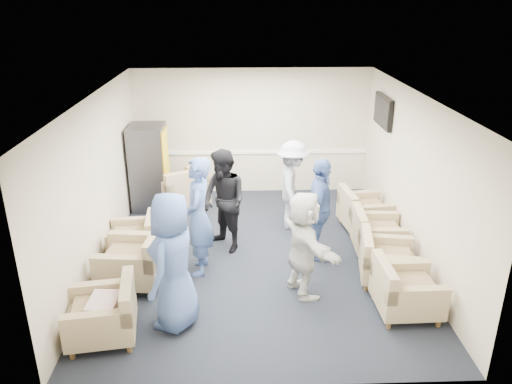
{
  "coord_description": "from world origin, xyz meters",
  "views": [
    {
      "loc": [
        -0.29,
        -7.39,
        4.11
      ],
      "look_at": [
        -0.02,
        0.2,
        1.08
      ],
      "focal_mm": 35.0,
      "sensor_mm": 36.0,
      "label": 1
    }
  ],
  "objects_px": {
    "armchair_left_near": "(106,315)",
    "armchair_left_mid": "(136,262)",
    "armchair_right_midnear": "(384,262)",
    "person_back_right": "(292,185)",
    "armchair_right_midfar": "(375,235)",
    "person_mid_right": "(320,210)",
    "armchair_right_near": "(403,292)",
    "person_back_left": "(224,201)",
    "person_front_left": "(173,262)",
    "armchair_right_far": "(361,212)",
    "person_mid_left": "(198,217)",
    "vending_machine": "(149,167)",
    "person_front_right": "(304,244)",
    "armchair_corner": "(182,190)",
    "armchair_left_far": "(136,239)"
  },
  "relations": [
    {
      "from": "person_back_right",
      "to": "armchair_right_midfar",
      "type": "bearing_deg",
      "value": -125.35
    },
    {
      "from": "armchair_right_far",
      "to": "person_front_left",
      "type": "relative_size",
      "value": 0.49
    },
    {
      "from": "vending_machine",
      "to": "armchair_right_midfar",
      "type": "bearing_deg",
      "value": -27.2
    },
    {
      "from": "person_mid_right",
      "to": "person_back_left",
      "type": "bearing_deg",
      "value": 91.21
    },
    {
      "from": "person_mid_left",
      "to": "person_back_left",
      "type": "relative_size",
      "value": 1.07
    },
    {
      "from": "person_front_left",
      "to": "person_back_right",
      "type": "distance_m",
      "value": 3.43
    },
    {
      "from": "armchair_left_near",
      "to": "armchair_right_midfar",
      "type": "bearing_deg",
      "value": 109.97
    },
    {
      "from": "vending_machine",
      "to": "person_back_right",
      "type": "distance_m",
      "value": 2.98
    },
    {
      "from": "person_back_right",
      "to": "armchair_left_far",
      "type": "bearing_deg",
      "value": 113.47
    },
    {
      "from": "armchair_right_midfar",
      "to": "person_mid_right",
      "type": "relative_size",
      "value": 0.49
    },
    {
      "from": "armchair_left_near",
      "to": "armchair_left_mid",
      "type": "xyz_separation_m",
      "value": [
        0.15,
        1.28,
        0.03
      ]
    },
    {
      "from": "vending_machine",
      "to": "person_mid_right",
      "type": "relative_size",
      "value": 1.0
    },
    {
      "from": "armchair_left_mid",
      "to": "person_mid_left",
      "type": "distance_m",
      "value": 1.14
    },
    {
      "from": "armchair_left_near",
      "to": "person_back_left",
      "type": "height_order",
      "value": "person_back_left"
    },
    {
      "from": "armchair_left_near",
      "to": "vending_machine",
      "type": "bearing_deg",
      "value": 173.03
    },
    {
      "from": "armchair_right_midnear",
      "to": "armchair_left_mid",
      "type": "bearing_deg",
      "value": 99.02
    },
    {
      "from": "person_mid_right",
      "to": "person_front_right",
      "type": "height_order",
      "value": "person_mid_right"
    },
    {
      "from": "person_back_left",
      "to": "person_front_right",
      "type": "height_order",
      "value": "person_back_left"
    },
    {
      "from": "armchair_corner",
      "to": "person_front_right",
      "type": "bearing_deg",
      "value": 93.54
    },
    {
      "from": "armchair_left_mid",
      "to": "armchair_right_near",
      "type": "distance_m",
      "value": 3.87
    },
    {
      "from": "person_front_left",
      "to": "person_back_right",
      "type": "relative_size",
      "value": 1.11
    },
    {
      "from": "armchair_right_midfar",
      "to": "person_mid_left",
      "type": "bearing_deg",
      "value": 103.01
    },
    {
      "from": "armchair_right_near",
      "to": "armchair_right_midfar",
      "type": "relative_size",
      "value": 1.0
    },
    {
      "from": "person_mid_right",
      "to": "person_front_right",
      "type": "xyz_separation_m",
      "value": [
        -0.39,
        -1.05,
        -0.07
      ]
    },
    {
      "from": "armchair_left_far",
      "to": "person_back_right",
      "type": "bearing_deg",
      "value": 106.07
    },
    {
      "from": "armchair_right_midnear",
      "to": "person_mid_right",
      "type": "height_order",
      "value": "person_mid_right"
    },
    {
      "from": "person_back_left",
      "to": "person_front_right",
      "type": "xyz_separation_m",
      "value": [
        1.17,
        -1.41,
        -0.08
      ]
    },
    {
      "from": "armchair_right_midfar",
      "to": "person_mid_right",
      "type": "height_order",
      "value": "person_mid_right"
    },
    {
      "from": "armchair_left_near",
      "to": "person_mid_right",
      "type": "xyz_separation_m",
      "value": [
        3.0,
        1.99,
        0.53
      ]
    },
    {
      "from": "armchair_left_far",
      "to": "person_front_left",
      "type": "distance_m",
      "value": 2.18
    },
    {
      "from": "armchair_right_far",
      "to": "person_back_right",
      "type": "height_order",
      "value": "person_back_right"
    },
    {
      "from": "armchair_left_near",
      "to": "person_back_right",
      "type": "distance_m",
      "value": 4.18
    },
    {
      "from": "armchair_left_near",
      "to": "armchair_right_midnear",
      "type": "bearing_deg",
      "value": 99.25
    },
    {
      "from": "armchair_left_near",
      "to": "person_mid_right",
      "type": "bearing_deg",
      "value": 115.28
    },
    {
      "from": "armchair_right_far",
      "to": "armchair_right_near",
      "type": "bearing_deg",
      "value": 172.07
    },
    {
      "from": "armchair_left_far",
      "to": "person_front_left",
      "type": "height_order",
      "value": "person_front_left"
    },
    {
      "from": "armchair_right_midnear",
      "to": "person_back_right",
      "type": "relative_size",
      "value": 0.56
    },
    {
      "from": "person_back_left",
      "to": "person_front_left",
      "type": "bearing_deg",
      "value": -54.07
    },
    {
      "from": "armchair_left_mid",
      "to": "person_front_left",
      "type": "relative_size",
      "value": 0.54
    },
    {
      "from": "armchair_right_near",
      "to": "person_mid_left",
      "type": "relative_size",
      "value": 0.45
    },
    {
      "from": "armchair_left_near",
      "to": "armchair_corner",
      "type": "height_order",
      "value": "armchair_corner"
    },
    {
      "from": "armchair_right_midnear",
      "to": "vending_machine",
      "type": "xyz_separation_m",
      "value": [
        -3.99,
        3.01,
        0.53
      ]
    },
    {
      "from": "vending_machine",
      "to": "person_mid_left",
      "type": "bearing_deg",
      "value": -65.94
    },
    {
      "from": "armchair_left_near",
      "to": "armchair_right_far",
      "type": "distance_m",
      "value": 5.01
    },
    {
      "from": "armchair_left_mid",
      "to": "person_back_left",
      "type": "distance_m",
      "value": 1.77
    },
    {
      "from": "armchair_left_far",
      "to": "armchair_left_mid",
      "type": "bearing_deg",
      "value": 6.87
    },
    {
      "from": "armchair_right_near",
      "to": "armchair_corner",
      "type": "height_order",
      "value": "armchair_corner"
    },
    {
      "from": "armchair_right_near",
      "to": "person_back_left",
      "type": "height_order",
      "value": "person_back_left"
    },
    {
      "from": "armchair_right_midfar",
      "to": "armchair_corner",
      "type": "bearing_deg",
      "value": 62.46
    },
    {
      "from": "armchair_corner",
      "to": "person_front_right",
      "type": "relative_size",
      "value": 0.81
    }
  ]
}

